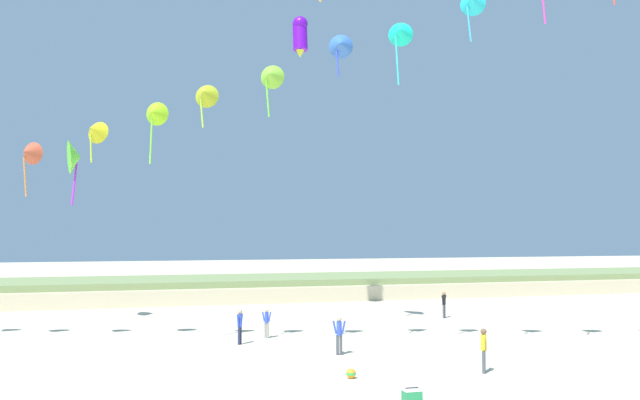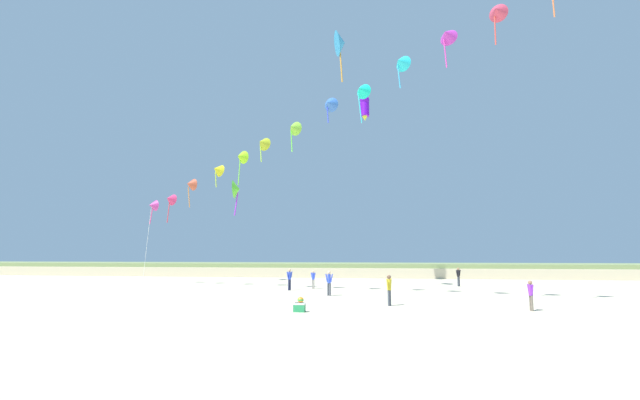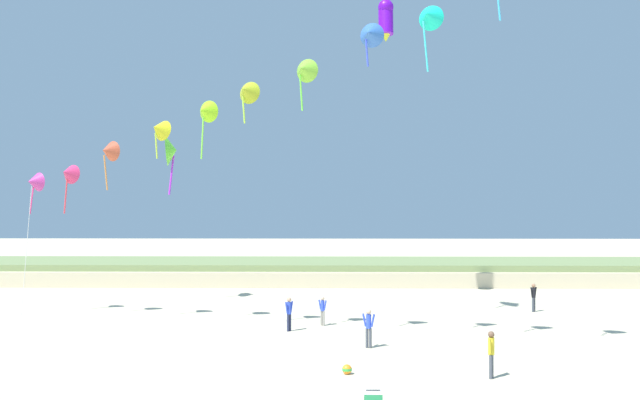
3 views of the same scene
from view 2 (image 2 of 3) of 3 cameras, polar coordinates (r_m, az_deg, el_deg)
The scene contains 14 objects.
ground_plane at distance 19.58m, azimuth -6.23°, elevation -15.60°, with size 240.00×240.00×0.00m, color beige.
dune_ridge at distance 58.35m, azimuth 4.03°, elevation -9.23°, with size 120.00×11.79×1.69m.
person_near_left at distance 36.26m, azimuth -0.92°, elevation -10.38°, with size 0.48×0.38×1.53m.
person_near_right at distance 41.13m, azimuth 17.97°, elevation -9.55°, with size 0.51×0.43×1.67m.
person_mid_center at distance 24.82m, azimuth 9.21°, elevation -11.49°, with size 0.34×0.57×1.70m.
person_far_left at distance 24.78m, azimuth 26.28°, elevation -11.09°, with size 0.21×0.54×1.53m.
person_far_right at distance 34.99m, azimuth -4.09°, elevation -10.33°, with size 0.42×0.53×1.69m.
person_far_center at distance 30.38m, azimuth 1.22°, elevation -10.78°, with size 0.59×0.29×1.71m.
kite_banner_string at distance 32.08m, azimuth 0.96°, elevation 12.30°, with size 38.96×19.08×20.49m.
large_kite_low_lead at distance 39.54m, azimuth 2.80°, elevation 20.14°, with size 1.61×2.39×4.70m.
large_kite_mid_trail at distance 47.54m, azimuth -11.06°, elevation 1.41°, with size 1.17×2.12×3.93m.
large_kite_high_solo at distance 47.35m, azimuth 5.98°, elevation 12.22°, with size 1.02×1.21×2.81m.
beach_cooler at distance 22.04m, azimuth -2.76°, elevation -14.14°, with size 0.58×0.41×0.46m.
beach_ball at distance 25.95m, azimuth -2.60°, elevation -13.17°, with size 0.36×0.36×0.36m.
Camera 2 is at (5.00, -18.72, 2.85)m, focal length 24.00 mm.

